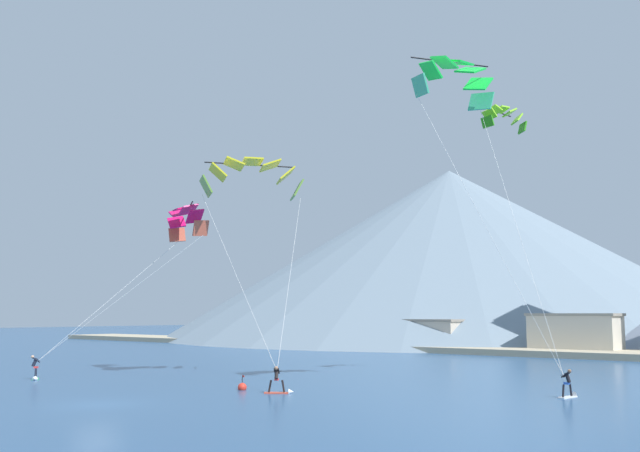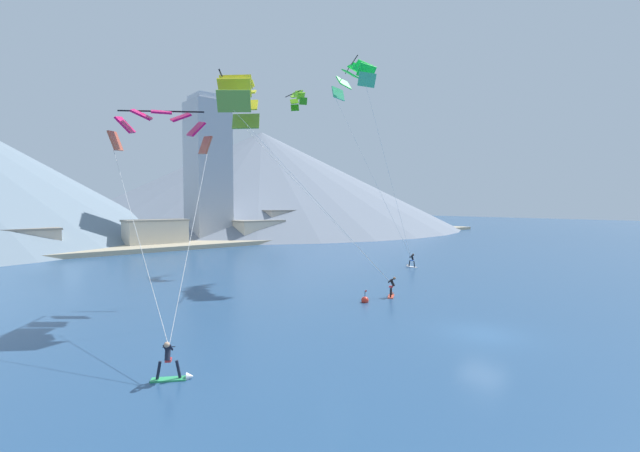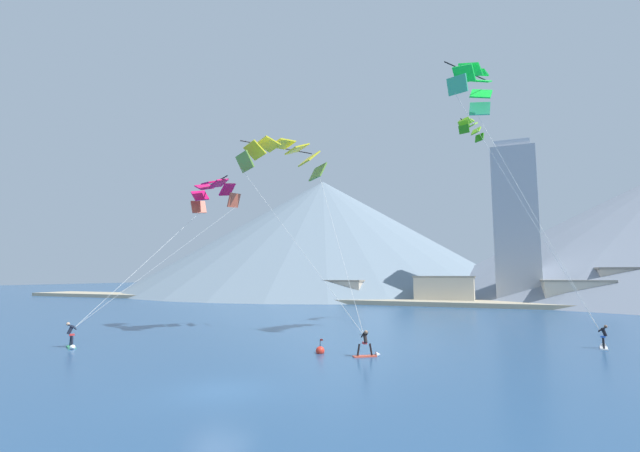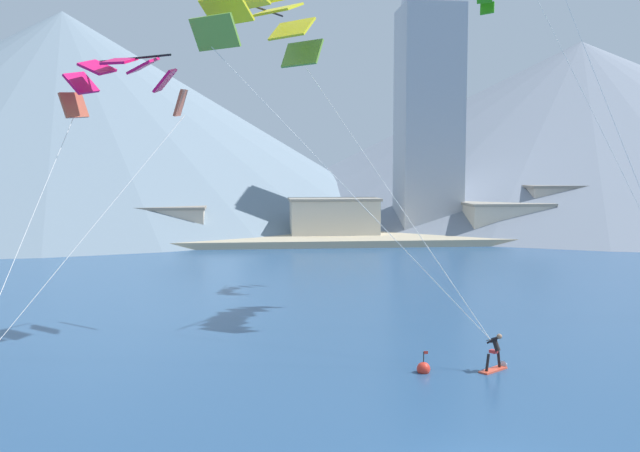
{
  "view_description": "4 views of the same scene",
  "coord_description": "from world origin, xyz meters",
  "views": [
    {
      "loc": [
        32.87,
        -21.85,
        4.69
      ],
      "look_at": [
        3.93,
        13.38,
        10.3
      ],
      "focal_mm": 40.0,
      "sensor_mm": 36.0,
      "label": 1
    },
    {
      "loc": [
        -22.49,
        -12.11,
        7.41
      ],
      "look_at": [
        -0.32,
        13.82,
        5.6
      ],
      "focal_mm": 24.0,
      "sensor_mm": 36.0,
      "label": 2
    },
    {
      "loc": [
        11.06,
        -15.97,
        4.95
      ],
      "look_at": [
        -2.33,
        17.13,
        9.02
      ],
      "focal_mm": 24.0,
      "sensor_mm": 36.0,
      "label": 3
    },
    {
      "loc": [
        -6.48,
        -18.3,
        8.58
      ],
      "look_at": [
        -2.99,
        16.1,
        5.54
      ],
      "focal_mm": 40.0,
      "sensor_mm": 36.0,
      "label": 4
    }
  ],
  "objects": [
    {
      "name": "shore_building_harbour_front",
      "position": [
        3.11,
        60.45,
        2.37
      ],
      "size": [
        10.13,
        4.61,
        4.72
      ],
      "color": "beige",
      "rests_on": "ground"
    },
    {
      "name": "parafoil_kite_near_lead",
      "position": [
        10.16,
        20.4,
        20.7
      ],
      "size": [
        9.46,
        6.8,
        20.8
      ],
      "color": "#3BBA82"
    },
    {
      "name": "shore_building_quay_west",
      "position": [
        -39.24,
        61.59,
        2.07
      ],
      "size": [
        6.69,
        5.98,
        4.12
      ],
      "color": "#A89E8E",
      "rests_on": "ground"
    },
    {
      "name": "parafoil_kite_near_trail",
      "position": [
        -5.75,
        16.85,
        15.47
      ],
      "size": [
        12.55,
        10.83,
        15.31
      ],
      "color": "#6BA037"
    },
    {
      "name": "kitesurfer_near_trail",
      "position": [
        3.79,
        9.83,
        0.49
      ],
      "size": [
        1.65,
        1.34,
        1.69
      ],
      "color": "#E54C33",
      "rests_on": "ground"
    },
    {
      "name": "kitesurfer_near_lead",
      "position": [
        17.77,
        18.68,
        0.46
      ],
      "size": [
        0.68,
        1.78,
        1.66
      ],
      "color": "white",
      "rests_on": "ground"
    },
    {
      "name": "ground_plane",
      "position": [
        0.0,
        0.0,
        0.0
      ],
      "size": [
        400.0,
        400.0,
        0.0
      ],
      "primitive_type": "plane",
      "color": "navy"
    },
    {
      "name": "mountain_peak_central_summit",
      "position": [
        -36.11,
        102.87,
        16.56
      ],
      "size": [
        111.71,
        111.71,
        33.11
      ],
      "color": "slate",
      "rests_on": "ground"
    },
    {
      "name": "parafoil_kite_mid_center",
      "position": [
        -12.2,
        15.62,
        12.33
      ],
      "size": [
        6.65,
        12.13,
        12.13
      ],
      "color": "#C8563C"
    },
    {
      "name": "parafoil_kite_distant_high_outer",
      "position": [
        9.4,
        29.43,
        20.11
      ],
      "size": [
        2.42,
        4.08,
        1.95
      ],
      "color": "#2F9416"
    },
    {
      "name": "kitesurfer_mid_center",
      "position": [
        -15.76,
        5.22,
        0.56
      ],
      "size": [
        1.69,
        1.25,
        1.79
      ],
      "color": "#33B266",
      "rests_on": "ground"
    },
    {
      "name": "shoreline_strip",
      "position": [
        0.0,
        57.84,
        0.35
      ],
      "size": [
        180.0,
        10.0,
        0.7
      ],
      "primitive_type": "cube",
      "color": "tan",
      "rests_on": "ground"
    },
    {
      "name": "race_marker_buoy",
      "position": [
        0.66,
        9.78,
        0.16
      ],
      "size": [
        0.56,
        0.56,
        1.02
      ],
      "color": "red",
      "rests_on": "ground"
    },
    {
      "name": "shore_building_old_town",
      "position": [
        -15.05,
        60.16,
        2.0
      ],
      "size": [
        8.11,
        6.1,
        3.97
      ],
      "color": "beige",
      "rests_on": "ground"
    }
  ]
}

